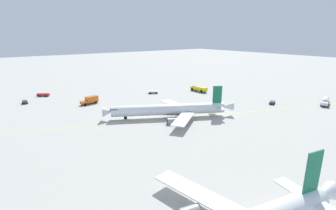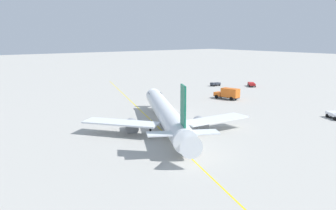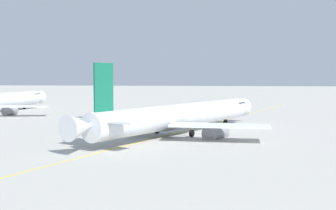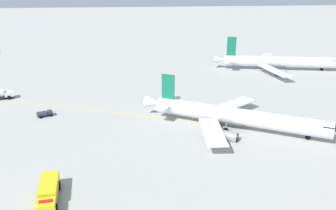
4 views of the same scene
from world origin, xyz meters
name	(u,v)px [view 2 (image 2 of 4)]	position (x,y,z in m)	size (l,w,h in m)	color
ground_plane	(171,128)	(0.00, 0.00, 0.00)	(600.00, 600.00, 0.00)	#ADAAA3
airliner_main	(167,115)	(0.18, -1.22, 2.62)	(40.84, 27.73, 10.98)	silver
pushback_tug_truck	(335,115)	(15.12, 32.68, 0.80)	(5.00, 4.10, 1.30)	#232326
ops_pickup_truck	(252,84)	(-28.84, 57.84, 0.81)	(5.34, 5.01, 1.41)	#232326
catering_truck_truck	(228,93)	(-15.71, 32.33, 1.66)	(7.55, 3.73, 3.10)	#232326
baggage_truck_truck	(215,84)	(-37.49, 48.81, 0.71)	(2.18, 3.59, 1.22)	#232326
taxiway_centreline	(165,133)	(2.58, -3.45, 0.00)	(148.20, 58.44, 0.01)	yellow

